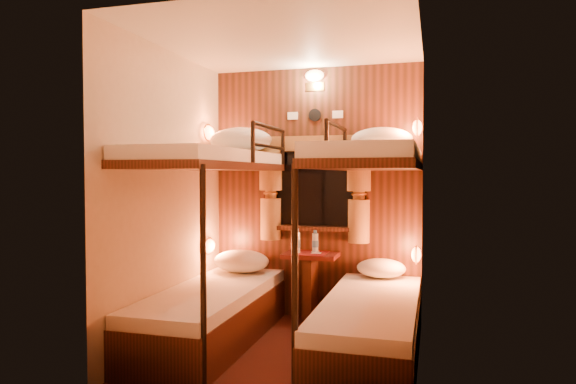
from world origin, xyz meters
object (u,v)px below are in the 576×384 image
(bunk_left, at_px, (212,275))
(bottle_right, at_px, (315,243))
(bottle_left, at_px, (297,243))
(bunk_right, at_px, (371,284))
(table, at_px, (311,278))

(bunk_left, xyz_separation_m, bottle_right, (0.68, 0.85, 0.18))
(bottle_left, height_order, bottle_right, bottle_left)
(bunk_right, relative_size, bottle_left, 8.26)
(bunk_right, relative_size, bottle_right, 9.00)
(bunk_left, relative_size, bottle_right, 9.00)
(bunk_left, height_order, bunk_right, same)
(bunk_right, bearing_deg, bunk_left, 180.00)
(bottle_left, bearing_deg, bunk_right, -44.18)
(bunk_right, distance_m, bottle_left, 1.10)
(bunk_left, distance_m, bottle_left, 0.93)
(table, distance_m, bottle_right, 0.33)
(bunk_right, xyz_separation_m, bottle_left, (-0.77, 0.75, 0.19))
(table, height_order, bottle_left, bottle_left)
(bunk_left, height_order, table, bunk_left)
(bunk_left, bearing_deg, bottle_right, 51.41)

